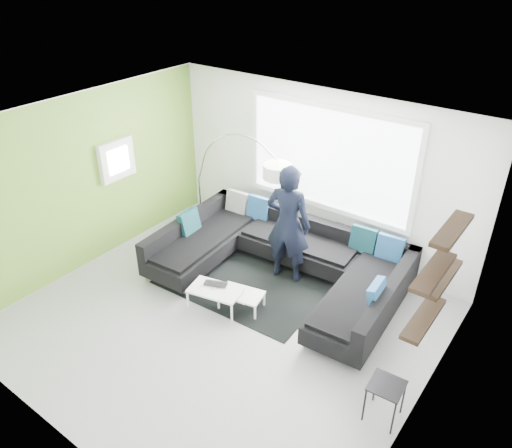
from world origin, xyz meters
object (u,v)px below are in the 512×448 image
(sectional_sofa, at_px, (278,264))
(laptop, at_px, (215,286))
(person, at_px, (288,224))
(arc_lamp, at_px, (199,178))
(coffee_table, at_px, (228,299))
(side_table, at_px, (384,401))

(sectional_sofa, bearing_deg, laptop, -117.74)
(person, bearing_deg, laptop, 57.72)
(arc_lamp, relative_size, laptop, 5.10)
(coffee_table, distance_m, side_table, 2.67)
(sectional_sofa, bearing_deg, person, 82.81)
(side_table, bearing_deg, arc_lamp, 156.59)
(sectional_sofa, distance_m, laptop, 1.08)
(side_table, relative_size, laptop, 1.25)
(arc_lamp, height_order, laptop, arc_lamp)
(arc_lamp, relative_size, side_table, 4.08)
(coffee_table, xyz_separation_m, person, (0.25, 1.16, 0.80))
(sectional_sofa, relative_size, laptop, 9.52)
(arc_lamp, height_order, person, arc_lamp)
(sectional_sofa, height_order, person, person)
(sectional_sofa, relative_size, person, 2.00)
(coffee_table, height_order, side_table, side_table)
(sectional_sofa, distance_m, side_table, 2.77)
(sectional_sofa, xyz_separation_m, laptop, (-0.44, -0.99, -0.02))
(sectional_sofa, distance_m, coffee_table, 0.98)
(arc_lamp, height_order, side_table, arc_lamp)
(laptop, bearing_deg, side_table, -31.30)
(sectional_sofa, relative_size, side_table, 7.62)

